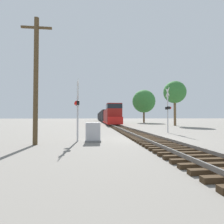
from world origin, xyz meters
The scene contains 9 objects.
ground_plane centered at (0.00, 0.00, 0.00)m, with size 400.00×400.00×0.00m, color slate.
rail_track_bed centered at (0.00, 0.00, 0.14)m, with size 2.60×160.00×0.31m.
freight_train centered at (0.00, 61.15, 2.01)m, with size 2.87×85.13×4.33m.
crossing_signal_near centered at (-5.09, -0.74, 2.43)m, with size 0.43×1.01×4.22m.
crossing_signal_far centered at (3.78, 4.73, 2.57)m, with size 0.34×1.00×4.73m.
relay_cabinet centered at (-4.01, -1.19, 0.63)m, with size 1.06×0.53×1.28m.
utility_pole centered at (-7.43, -2.01, 3.97)m, with size 1.80×0.28×7.67m.
tree_far_right centered at (11.55, 19.17, 6.42)m, with size 4.26×4.26×8.60m.
tree_mid_background centered at (10.67, 36.88, 6.29)m, with size 6.67×6.67×9.64m.
Camera 1 is at (-3.99, -12.83, 1.64)m, focal length 28.00 mm.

